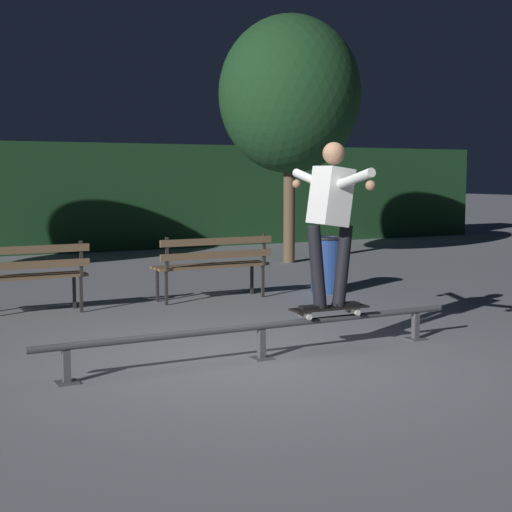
{
  "coord_description": "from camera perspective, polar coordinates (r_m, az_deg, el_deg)",
  "views": [
    {
      "loc": [
        -3.28,
        -6.14,
        1.67
      ],
      "look_at": [
        0.37,
        0.75,
        0.85
      ],
      "focal_mm": 54.32,
      "sensor_mm": 36.0,
      "label": 1
    }
  ],
  "objects": [
    {
      "name": "skateboard",
      "position": [
        7.4,
        5.43,
        -3.87
      ],
      "size": [
        0.79,
        0.23,
        0.09
      ],
      "color": "black",
      "rests_on": "grind_rail"
    },
    {
      "name": "grind_rail",
      "position": [
        7.06,
        0.41,
        -5.54
      ],
      "size": [
        4.19,
        0.18,
        0.33
      ],
      "color": "#47474C",
      "rests_on": "ground"
    },
    {
      "name": "park_bench_left_center",
      "position": [
        10.29,
        -3.15,
        -0.32
      ],
      "size": [
        1.6,
        0.42,
        0.88
      ],
      "color": "#282623",
      "rests_on": "ground"
    },
    {
      "name": "skateboarder",
      "position": [
        7.3,
        5.52,
        3.38
      ],
      "size": [
        0.62,
        1.41,
        1.56
      ],
      "color": "black",
      "rests_on": "skateboard"
    },
    {
      "name": "trash_can",
      "position": [
        11.03,
        5.32,
        -0.56
      ],
      "size": [
        0.52,
        0.52,
        0.8
      ],
      "color": "navy",
      "rests_on": "ground"
    },
    {
      "name": "tree_far_right",
      "position": [
        14.77,
        2.5,
        11.76
      ],
      "size": [
        2.66,
        2.66,
        4.62
      ],
      "color": "brown",
      "rests_on": "ground"
    },
    {
      "name": "ground_plane",
      "position": [
        7.16,
        0.2,
        -7.48
      ],
      "size": [
        90.0,
        90.0,
        0.0
      ],
      "primitive_type": "plane",
      "color": "slate"
    },
    {
      "name": "park_bench_leftmost",
      "position": [
        9.53,
        -17.01,
        -1.09
      ],
      "size": [
        1.6,
        0.42,
        0.88
      ],
      "color": "#282623",
      "rests_on": "ground"
    },
    {
      "name": "hedge_backdrop",
      "position": [
        17.27,
        -16.99,
        4.12
      ],
      "size": [
        24.0,
        1.2,
        2.35
      ],
      "primitive_type": "cube",
      "color": "#193D1E",
      "rests_on": "ground"
    }
  ]
}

